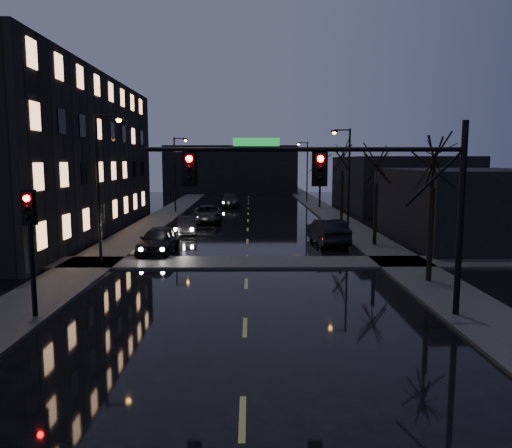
{
  "coord_description": "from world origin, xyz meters",
  "views": [
    {
      "loc": [
        0.17,
        -8.33,
        5.64
      ],
      "look_at": [
        0.41,
        10.62,
        3.2
      ],
      "focal_mm": 35.0,
      "sensor_mm": 36.0,
      "label": 1
    }
  ],
  "objects_px": {
    "oncoming_car_d": "(229,200)",
    "oncoming_car_a": "(159,240)",
    "oncoming_car_c": "(207,214)",
    "oncoming_car_b": "(187,225)",
    "lead_car": "(328,231)"
  },
  "relations": [
    {
      "from": "oncoming_car_d",
      "to": "oncoming_car_a",
      "type": "bearing_deg",
      "value": -102.6
    },
    {
      "from": "oncoming_car_c",
      "to": "oncoming_car_d",
      "type": "relative_size",
      "value": 1.04
    },
    {
      "from": "oncoming_car_b",
      "to": "oncoming_car_c",
      "type": "distance_m",
      "value": 7.11
    },
    {
      "from": "oncoming_car_a",
      "to": "oncoming_car_d",
      "type": "height_order",
      "value": "oncoming_car_a"
    },
    {
      "from": "oncoming_car_b",
      "to": "oncoming_car_d",
      "type": "bearing_deg",
      "value": 78.85
    },
    {
      "from": "oncoming_car_a",
      "to": "oncoming_car_c",
      "type": "distance_m",
      "value": 15.27
    },
    {
      "from": "oncoming_car_b",
      "to": "lead_car",
      "type": "distance_m",
      "value": 11.17
    },
    {
      "from": "oncoming_car_c",
      "to": "oncoming_car_a",
      "type": "bearing_deg",
      "value": -99.21
    },
    {
      "from": "oncoming_car_b",
      "to": "lead_car",
      "type": "xyz_separation_m",
      "value": [
        10.05,
        -4.87,
        0.19
      ]
    },
    {
      "from": "oncoming_car_a",
      "to": "oncoming_car_d",
      "type": "bearing_deg",
      "value": 87.34
    },
    {
      "from": "oncoming_car_c",
      "to": "oncoming_car_d",
      "type": "height_order",
      "value": "oncoming_car_d"
    },
    {
      "from": "oncoming_car_c",
      "to": "oncoming_car_b",
      "type": "bearing_deg",
      "value": -100.56
    },
    {
      "from": "oncoming_car_c",
      "to": "lead_car",
      "type": "xyz_separation_m",
      "value": [
        9.11,
        -11.91,
        0.1
      ]
    },
    {
      "from": "oncoming_car_d",
      "to": "lead_car",
      "type": "distance_m",
      "value": 28.53
    },
    {
      "from": "oncoming_car_a",
      "to": "oncoming_car_d",
      "type": "distance_m",
      "value": 30.89
    }
  ]
}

